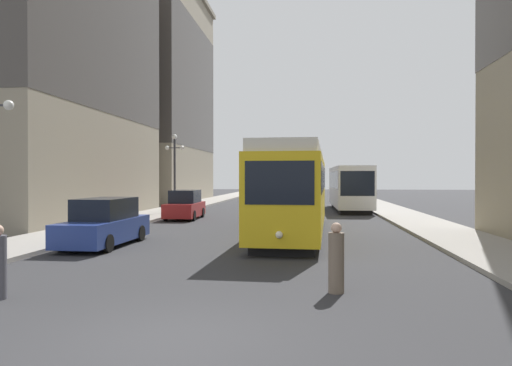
# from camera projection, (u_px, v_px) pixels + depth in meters

# --- Properties ---
(ground_plane) EXTENTS (200.00, 200.00, 0.00)m
(ground_plane) POSITION_uv_depth(u_px,v_px,m) (170.00, 340.00, 7.65)
(ground_plane) COLOR #303033
(sidewalk_left) EXTENTS (3.24, 120.00, 0.15)m
(sidewalk_left) POSITION_uv_depth(u_px,v_px,m) (203.00, 203.00, 48.34)
(sidewalk_left) COLOR gray
(sidewalk_left) RESTS_ON ground
(sidewalk_right) EXTENTS (3.24, 120.00, 0.15)m
(sidewalk_right) POSITION_uv_depth(u_px,v_px,m) (374.00, 204.00, 46.48)
(sidewalk_right) COLOR gray
(sidewalk_right) RESTS_ON ground
(streetcar) EXTENTS (3.20, 14.64, 3.89)m
(streetcar) POSITION_uv_depth(u_px,v_px,m) (295.00, 188.00, 22.26)
(streetcar) COLOR black
(streetcar) RESTS_ON ground
(transit_bus) EXTENTS (2.73, 11.44, 3.45)m
(transit_bus) POSITION_uv_depth(u_px,v_px,m) (349.00, 186.00, 38.28)
(transit_bus) COLOR black
(transit_bus) RESTS_ON ground
(parked_car_left_near) EXTENTS (1.98, 4.44, 1.82)m
(parked_car_left_near) POSITION_uv_depth(u_px,v_px,m) (185.00, 206.00, 30.13)
(parked_car_left_near) COLOR black
(parked_car_left_near) RESTS_ON ground
(parked_car_left_mid) EXTENTS (1.95, 5.00, 1.82)m
(parked_car_left_mid) POSITION_uv_depth(u_px,v_px,m) (105.00, 224.00, 18.28)
(parked_car_left_mid) COLOR black
(parked_car_left_mid) RESTS_ON ground
(pedestrian_crossing_near) EXTENTS (0.36, 0.36, 1.59)m
(pedestrian_crossing_near) POSITION_uv_depth(u_px,v_px,m) (336.00, 260.00, 10.80)
(pedestrian_crossing_near) COLOR #6B5B4C
(pedestrian_crossing_near) RESTS_ON ground
(lamp_post_left_far) EXTENTS (1.41, 0.36, 5.59)m
(lamp_post_left_far) POSITION_uv_depth(u_px,v_px,m) (175.00, 161.00, 34.60)
(lamp_post_left_far) COLOR #333338
(lamp_post_left_far) RESTS_ON sidewalk_left
(building_left_corner) EXTENTS (16.57, 19.47, 23.58)m
(building_left_corner) POSITION_uv_depth(u_px,v_px,m) (126.00, 92.00, 53.28)
(building_left_corner) COLOR gray
(building_left_corner) RESTS_ON ground
(building_left_midblock) EXTENTS (12.39, 19.14, 26.85)m
(building_left_midblock) POSITION_uv_depth(u_px,v_px,m) (25.00, 3.00, 30.80)
(building_left_midblock) COLOR gray
(building_left_midblock) RESTS_ON ground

